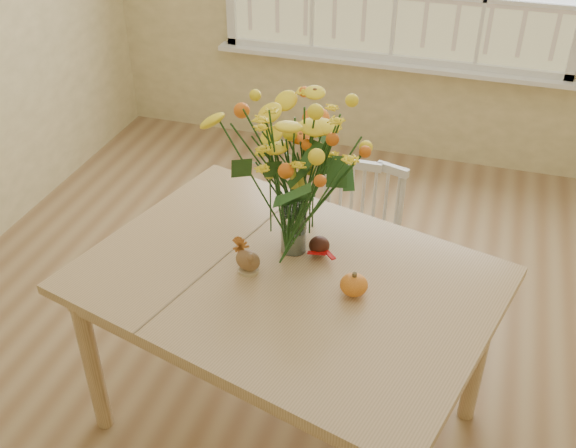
% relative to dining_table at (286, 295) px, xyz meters
% --- Properties ---
extents(floor, '(4.00, 4.50, 0.01)m').
position_rel_dining_table_xyz_m(floor, '(-0.06, 0.30, -0.70)').
color(floor, '#8F6945').
rests_on(floor, ground).
extents(dining_table, '(1.70, 1.40, 0.79)m').
position_rel_dining_table_xyz_m(dining_table, '(0.00, 0.00, 0.00)').
color(dining_table, tan).
rests_on(dining_table, floor).
extents(windsor_chair, '(0.40, 0.38, 0.85)m').
position_rel_dining_table_xyz_m(windsor_chair, '(0.12, 0.71, -0.22)').
color(windsor_chair, white).
rests_on(windsor_chair, floor).
extents(flower_vase, '(0.46, 0.46, 0.55)m').
position_rel_dining_table_xyz_m(flower_vase, '(-0.02, 0.17, 0.42)').
color(flower_vase, white).
rests_on(flower_vase, dining_table).
extents(pumpkin, '(0.10, 0.10, 0.08)m').
position_rel_dining_table_xyz_m(pumpkin, '(0.26, -0.03, 0.13)').
color(pumpkin, '#D06618').
rests_on(pumpkin, dining_table).
extents(turkey_figurine, '(0.12, 0.10, 0.12)m').
position_rel_dining_table_xyz_m(turkey_figurine, '(-0.14, -0.01, 0.14)').
color(turkey_figurine, '#CCB78C').
rests_on(turkey_figurine, dining_table).
extents(dark_gourd, '(0.13, 0.10, 0.07)m').
position_rel_dining_table_xyz_m(dark_gourd, '(0.08, 0.17, 0.13)').
color(dark_gourd, '#38160F').
rests_on(dark_gourd, dining_table).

